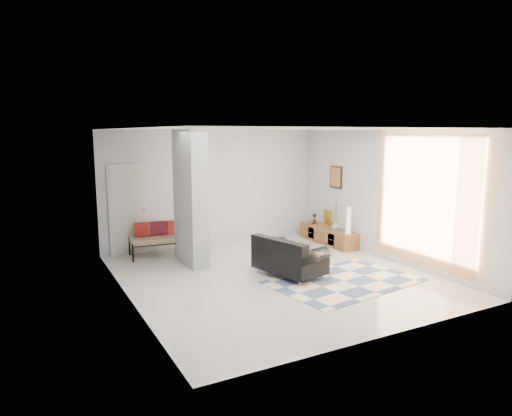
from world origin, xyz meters
TOP-DOWN VIEW (x-y plane):
  - floor at (0.00, 0.00)m, footprint 6.00×6.00m
  - ceiling at (0.00, 0.00)m, footprint 6.00×6.00m
  - wall_back at (0.00, 3.00)m, footprint 6.00×0.00m
  - wall_front at (0.00, -3.00)m, footprint 6.00×0.00m
  - wall_left at (-2.75, 0.00)m, footprint 0.00×6.00m
  - wall_right at (2.75, 0.00)m, footprint 0.00×6.00m
  - partition_column at (-1.10, 1.60)m, footprint 0.35×1.20m
  - hallway_door at (-2.10, 2.96)m, footprint 0.85×0.06m
  - curtain at (2.67, -1.15)m, footprint 0.00×2.55m
  - wall_art at (2.72, 1.67)m, footprint 0.04×0.45m
  - media_console at (2.52, 1.67)m, footprint 0.45×1.88m
  - loveseat at (0.22, -0.12)m, footprint 1.12×1.53m
  - daybed at (-1.43, 2.48)m, footprint 1.62×0.82m
  - area_rug at (0.98, -0.90)m, footprint 2.91×2.15m
  - cylinder_lamp at (2.50, 0.87)m, footprint 0.11×0.11m
  - bronze_figurine at (2.47, 2.19)m, footprint 0.15×0.15m
  - vase at (2.47, 1.30)m, footprint 0.22×0.22m

SIDE VIEW (x-z plane):
  - floor at x=0.00m, z-range 0.00..0.00m
  - area_rug at x=0.98m, z-range 0.00..0.01m
  - media_console at x=2.52m, z-range -0.20..0.60m
  - loveseat at x=0.22m, z-range -0.02..0.74m
  - daybed at x=-1.43m, z-range 0.04..0.81m
  - vase at x=2.47m, z-range 0.40..0.61m
  - bronze_figurine at x=2.47m, z-range 0.40..0.67m
  - cylinder_lamp at x=2.50m, z-range 0.40..1.02m
  - hallway_door at x=-2.10m, z-range 0.00..2.04m
  - partition_column at x=-1.10m, z-range 0.00..2.80m
  - wall_back at x=0.00m, z-range -1.60..4.40m
  - wall_front at x=0.00m, z-range -1.60..4.40m
  - wall_left at x=-2.75m, z-range -1.60..4.40m
  - wall_right at x=2.75m, z-range -1.60..4.40m
  - curtain at x=2.67m, z-range 0.17..2.72m
  - wall_art at x=2.72m, z-range 1.38..1.92m
  - ceiling at x=0.00m, z-range 2.80..2.80m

